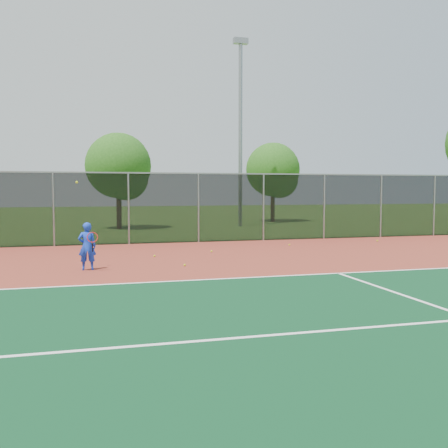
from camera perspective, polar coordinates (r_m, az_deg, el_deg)
name	(u,v)px	position (r m, az deg, el deg)	size (l,w,h in m)	color
ground	(320,303)	(10.58, 10.95, -8.81)	(120.00, 120.00, 0.00)	#355D1A
court_apron	(284,284)	(12.37, 6.87, -6.85)	(30.00, 20.00, 0.02)	maroon
fence_back	(198,207)	(21.76, -2.94, 1.97)	(30.00, 0.06, 3.03)	black
tennis_player	(87,246)	(14.78, -15.37, -2.44)	(0.59, 0.58, 2.55)	blue
practice_ball_0	(377,241)	(23.10, 17.11, -1.84)	(0.07, 0.07, 0.07)	#C7DB19
practice_ball_1	(212,251)	(18.34, -1.43, -3.13)	(0.07, 0.07, 0.07)	#C7DB19
practice_ball_3	(289,245)	(20.65, 7.48, -2.37)	(0.07, 0.07, 0.07)	#C7DB19
practice_ball_5	(154,256)	(17.25, -7.95, -3.63)	(0.07, 0.07, 0.07)	#C7DB19
practice_ball_6	(185,265)	(15.10, -4.52, -4.69)	(0.07, 0.07, 0.07)	#C7DB19
floodlight_n	(240,121)	(31.61, 1.89, 11.69)	(0.90, 0.40, 11.60)	gray
tree_back_left	(120,169)	(29.98, -11.78, 6.21)	(3.83, 3.83, 5.63)	#382414
tree_back_mid	(274,172)	(36.19, 5.79, 5.92)	(3.86, 3.86, 5.68)	#382414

